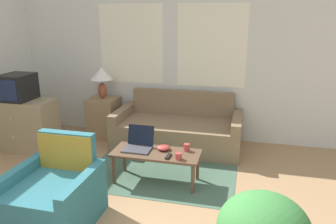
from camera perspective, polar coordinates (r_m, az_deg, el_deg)
The scene contains 14 objects.
wall_back at distance 5.46m, azimuth 1.23°, elevation 9.03°, with size 6.39×0.06×2.60m.
rug at distance 4.73m, azimuth -0.09°, elevation -8.68°, with size 1.96×2.04×0.01m.
couch at distance 5.22m, azimuth 1.80°, elevation -3.21°, with size 1.96×0.93×0.83m.
armchair at distance 3.58m, azimuth -19.14°, elevation -13.80°, with size 0.82×0.83×0.85m.
tv_dresser at distance 5.52m, azimuth -23.98°, elevation -2.03°, with size 1.02×0.49×0.80m.
television at distance 5.37m, azimuth -24.73°, elevation 3.96°, with size 0.41×0.48×0.39m.
side_table at distance 5.73m, azimuth -11.08°, elevation -0.85°, with size 0.47×0.47×0.68m.
table_lamp at distance 5.56m, azimuth -11.48°, elevation 6.12°, with size 0.38×0.38×0.52m.
coffee_table at distance 4.08m, azimuth -2.09°, elevation -7.60°, with size 1.09×0.45×0.40m.
laptop at distance 4.16m, azimuth -5.15°, elevation -5.55°, with size 0.34×0.33×0.27m.
cup_navy at distance 4.08m, azimuth 3.26°, elevation -6.17°, with size 0.08×0.08×0.09m.
cup_yellow at distance 3.85m, azimuth 1.83°, elevation -7.69°, with size 0.08×0.08×0.08m.
snack_bowl at distance 4.11m, azimuth -0.79°, elevation -6.21°, with size 0.16×0.16×0.06m.
tv_remote at distance 3.92m, azimuth 0.06°, elevation -7.74°, with size 0.05×0.15×0.02m.
Camera 1 is at (1.19, -1.76, 2.02)m, focal length 35.00 mm.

